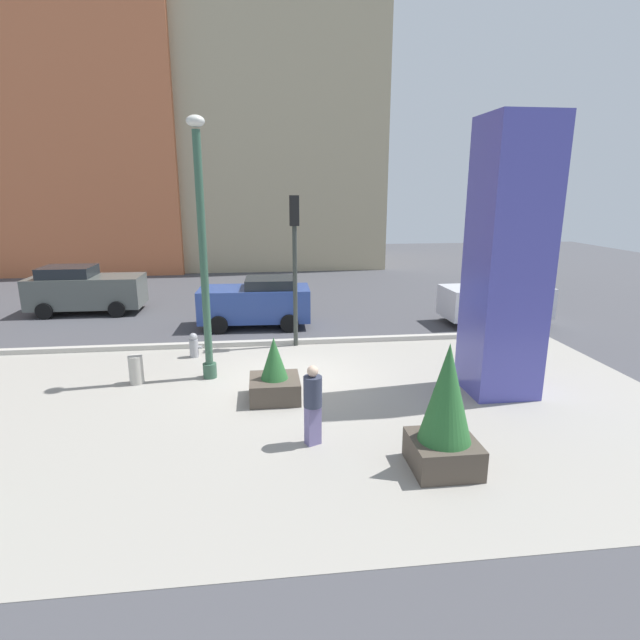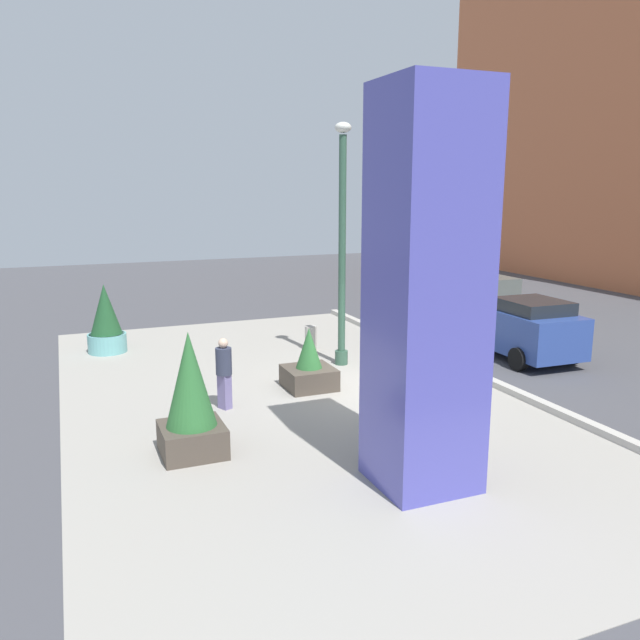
{
  "view_description": "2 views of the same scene",
  "coord_description": "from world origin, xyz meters",
  "views": [
    {
      "loc": [
        -0.73,
        -12.39,
        4.83
      ],
      "look_at": [
        0.68,
        -0.77,
        1.8
      ],
      "focal_mm": 28.0,
      "sensor_mm": 36.0,
      "label": 1
    },
    {
      "loc": [
        13.57,
        -6.7,
        4.88
      ],
      "look_at": [
        -0.34,
        -1.01,
        1.74
      ],
      "focal_mm": 35.57,
      "sensor_mm": 36.0,
      "label": 2
    }
  ],
  "objects": [
    {
      "name": "ground_plane",
      "position": [
        0.0,
        4.0,
        0.0
      ],
      "size": [
        60.0,
        60.0,
        0.0
      ],
      "primitive_type": "plane",
      "color": "#47474C"
    },
    {
      "name": "potted_plant_curbside",
      "position": [
        -6.06,
        -5.61,
        0.94
      ],
      "size": [
        1.14,
        1.14,
        2.08
      ],
      "color": "#6BB2B2",
      "rests_on": "ground_plane"
    },
    {
      "name": "art_pillar_blue",
      "position": [
        5.02,
        -1.38,
        3.24
      ],
      "size": [
        1.56,
        1.56,
        6.48
      ],
      "primitive_type": "cube",
      "color": "#4C4CAD",
      "rests_on": "ground_plane"
    },
    {
      "name": "potted_plant_by_pillar",
      "position": [
        2.41,
        -4.7,
        1.07
      ],
      "size": [
        1.15,
        1.15,
        2.35
      ],
      "color": "#4C4238",
      "rests_on": "ground_plane"
    },
    {
      "name": "plaza_pavement",
      "position": [
        0.0,
        -2.0,
        0.0
      ],
      "size": [
        18.0,
        10.0,
        0.02
      ],
      "primitive_type": "cube",
      "color": "#9E998E",
      "rests_on": "ground_plane"
    },
    {
      "name": "traffic_light_far_side",
      "position": [
        0.35,
        2.97,
        3.17
      ],
      "size": [
        0.28,
        0.42,
        4.71
      ],
      "color": "#333833",
      "rests_on": "ground_plane"
    },
    {
      "name": "concrete_bollard",
      "position": [
        -3.98,
        0.18,
        0.38
      ],
      "size": [
        0.36,
        0.36,
        0.75
      ],
      "primitive_type": "cylinder",
      "color": "#B2ADA3",
      "rests_on": "ground_plane"
    },
    {
      "name": "car_far_lane",
      "position": [
        -0.9,
        5.52,
        0.92
      ],
      "size": [
        4.03,
        2.13,
        1.8
      ],
      "color": "#2D4793",
      "rests_on": "ground_plane"
    },
    {
      "name": "fire_hydrant",
      "position": [
        -2.76,
        2.17,
        0.37
      ],
      "size": [
        0.36,
        0.26,
        0.75
      ],
      "color": "#99999E",
      "rests_on": "ground_plane"
    },
    {
      "name": "car_curb_east",
      "position": [
        -7.81,
        8.5,
        0.96
      ],
      "size": [
        4.38,
        2.12,
        1.91
      ],
      "color": "#565B56",
      "rests_on": "ground_plane"
    },
    {
      "name": "pedestrian_on_sidewalk",
      "position": [
        0.2,
        -3.54,
        0.9
      ],
      "size": [
        0.48,
        0.48,
        1.63
      ],
      "color": "slate",
      "rests_on": "ground_plane"
    },
    {
      "name": "lamp_post",
      "position": [
        -2.14,
        0.38,
        3.2
      ],
      "size": [
        0.44,
        0.44,
        6.57
      ],
      "color": "#335642",
      "rests_on": "ground_plane"
    },
    {
      "name": "curb_strip",
      "position": [
        0.0,
        3.12,
        0.08
      ],
      "size": [
        18.0,
        0.24,
        0.16
      ],
      "primitive_type": "cube",
      "color": "#B7B2A8",
      "rests_on": "ground_plane"
    },
    {
      "name": "potted_plant_near_left",
      "position": [
        -0.47,
        -1.25,
        0.54
      ],
      "size": [
        1.18,
        1.18,
        1.53
      ],
      "color": "#4C4238",
      "rests_on": "ground_plane"
    }
  ]
}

